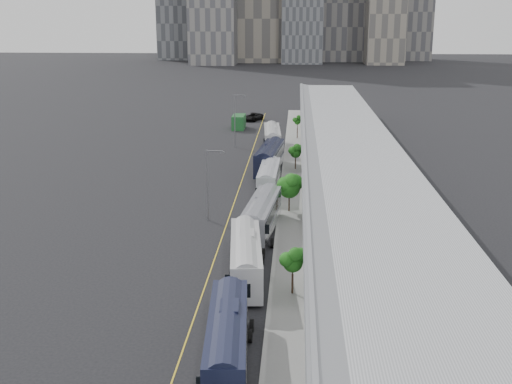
# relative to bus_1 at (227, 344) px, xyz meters

# --- Properties ---
(sidewalk) EXTENTS (10.00, 170.00, 0.12)m
(sidewalk) POSITION_rel_bus_1_xyz_m (7.20, 35.37, -1.49)
(sidewalk) COLOR gray
(sidewalk) RESTS_ON ground
(lane_line) EXTENTS (0.12, 160.00, 0.02)m
(lane_line) POSITION_rel_bus_1_xyz_m (-3.30, 35.37, -1.54)
(lane_line) COLOR gold
(lane_line) RESTS_ON ground
(depot) EXTENTS (12.45, 160.40, 7.20)m
(depot) POSITION_rel_bus_1_xyz_m (11.19, 35.37, 1.96)
(depot) COLOR gray
(depot) RESTS_ON ground
(bus_1) EXTENTS (3.42, 12.74, 3.68)m
(bus_1) POSITION_rel_bus_1_xyz_m (0.00, 0.00, 0.00)
(bus_1) COLOR #161A32
(bus_1) RESTS_ON ground
(bus_2) EXTENTS (3.80, 13.15, 3.79)m
(bus_2) POSITION_rel_bus_1_xyz_m (0.04, 14.69, 0.05)
(bus_2) COLOR #B3B4B6
(bus_2) RESTS_ON ground
(bus_3) EXTENTS (3.84, 13.18, 3.80)m
(bus_3) POSITION_rel_bus_1_xyz_m (0.73, 27.25, 0.05)
(bus_3) COLOR gray
(bus_3) RESTS_ON ground
(bus_4) EXTENTS (2.72, 12.13, 3.53)m
(bus_4) POSITION_rel_bus_1_xyz_m (0.74, 44.28, -0.06)
(bus_4) COLOR #B4B6BF
(bus_4) RESTS_ON ground
(bus_5) EXTENTS (4.06, 13.92, 4.01)m
(bus_5) POSITION_rel_bus_1_xyz_m (0.34, 55.67, 0.14)
(bus_5) COLOR black
(bus_5) RESTS_ON ground
(bus_6) EXTENTS (3.50, 13.63, 3.94)m
(bus_6) POSITION_rel_bus_1_xyz_m (0.06, 72.11, 0.11)
(bus_6) COLOR silver
(bus_6) RESTS_ON ground
(tree_1) EXTENTS (1.66, 1.66, 3.91)m
(tree_1) POSITION_rel_bus_1_xyz_m (4.17, 11.55, 1.49)
(tree_1) COLOR black
(tree_1) RESTS_ON ground
(tree_2) EXTENTS (2.57, 2.57, 4.69)m
(tree_2) POSITION_rel_bus_1_xyz_m (3.55, 34.89, 1.84)
(tree_2) COLOR black
(tree_2) RESTS_ON ground
(tree_3) EXTENTS (1.61, 1.61, 3.68)m
(tree_3) POSITION_rel_bus_1_xyz_m (4.19, 56.81, 1.29)
(tree_3) COLOR black
(tree_3) RESTS_ON ground
(tree_4) EXTENTS (1.18, 1.18, 4.06)m
(tree_4) POSITION_rel_bus_1_xyz_m (4.41, 82.37, 1.80)
(tree_4) COLOR black
(tree_4) RESTS_ON ground
(street_lamp_near) EXTENTS (2.04, 0.22, 8.13)m
(street_lamp_near) POSITION_rel_bus_1_xyz_m (-5.35, 31.09, 3.19)
(street_lamp_near) COLOR #59595E
(street_lamp_near) RESTS_ON ground
(street_lamp_far) EXTENTS (2.04, 0.22, 9.28)m
(street_lamp_far) POSITION_rel_bus_1_xyz_m (-6.39, 73.62, 3.78)
(street_lamp_far) COLOR #59595E
(street_lamp_far) RESTS_ON ground
(shipping_container) EXTENTS (2.52, 5.55, 2.82)m
(shipping_container) POSITION_rel_bus_1_xyz_m (-7.66, 92.90, -0.14)
(shipping_container) COLOR #164A1F
(shipping_container) RESTS_ON ground
(suv) EXTENTS (4.79, 6.66, 1.68)m
(suv) POSITION_rel_bus_1_xyz_m (-5.49, 104.05, -0.71)
(suv) COLOR black
(suv) RESTS_ON ground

